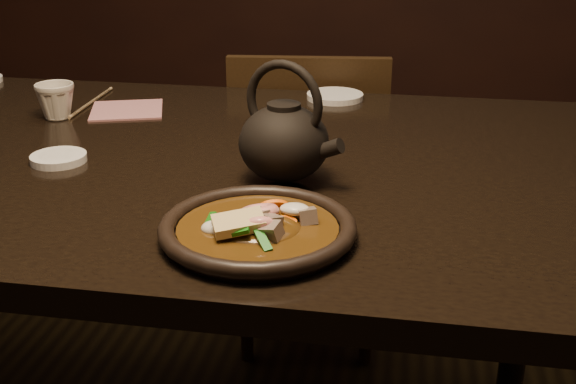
% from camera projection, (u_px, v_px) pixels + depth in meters
% --- Properties ---
extents(table, '(1.60, 0.90, 0.75)m').
position_uv_depth(table, '(141.00, 193.00, 1.24)').
color(table, black).
rests_on(table, floor).
extents(chair, '(0.43, 0.43, 0.82)m').
position_uv_depth(chair, '(309.00, 193.00, 1.84)').
color(chair, black).
rests_on(chair, floor).
extents(plate, '(0.25, 0.25, 0.03)m').
position_uv_depth(plate, '(258.00, 229.00, 0.90)').
color(plate, black).
rests_on(plate, table).
extents(stirfry, '(0.14, 0.15, 0.05)m').
position_uv_depth(stirfry, '(258.00, 226.00, 0.90)').
color(stirfry, '#3C240B').
rests_on(stirfry, plate).
extents(soy_dish, '(0.09, 0.09, 0.01)m').
position_uv_depth(soy_dish, '(59.00, 158.00, 1.16)').
color(soy_dish, silver).
rests_on(soy_dish, table).
extents(saucer_right, '(0.12, 0.12, 0.01)m').
position_uv_depth(saucer_right, '(335.00, 96.00, 1.52)').
color(saucer_right, silver).
rests_on(saucer_right, table).
extents(tea_cup, '(0.10, 0.09, 0.07)m').
position_uv_depth(tea_cup, '(56.00, 100.00, 1.38)').
color(tea_cup, beige).
rests_on(tea_cup, table).
extents(chopsticks, '(0.02, 0.23, 0.01)m').
position_uv_depth(chopsticks, '(92.00, 102.00, 1.49)').
color(chopsticks, '#A1845C').
rests_on(chopsticks, table).
extents(napkin, '(0.18, 0.18, 0.00)m').
position_uv_depth(napkin, '(127.00, 110.00, 1.44)').
color(napkin, '#A26366').
rests_on(napkin, table).
extents(teapot, '(0.16, 0.13, 0.18)m').
position_uv_depth(teapot, '(284.00, 139.00, 1.06)').
color(teapot, black).
rests_on(teapot, table).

